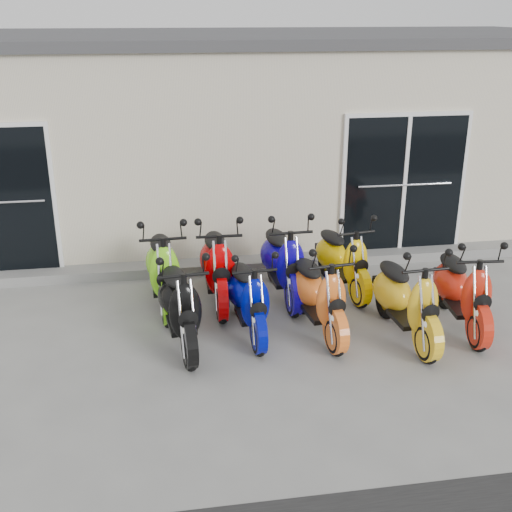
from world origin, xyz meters
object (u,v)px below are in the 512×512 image
at_px(scooter_front_blue, 248,288).
at_px(scooter_front_red, 463,280).
at_px(scooter_back_green, 163,259).
at_px(scooter_front_orange_a, 318,285).
at_px(scooter_back_yellow, 343,250).
at_px(scooter_front_black, 179,294).
at_px(scooter_back_red, 217,256).
at_px(scooter_back_blue, 283,252).
at_px(scooter_front_orange_b, 407,289).

height_order(scooter_front_blue, scooter_front_red, scooter_front_red).
bearing_deg(scooter_front_red, scooter_back_green, 166.67).
bearing_deg(scooter_front_orange_a, scooter_back_yellow, 54.23).
height_order(scooter_front_black, scooter_back_yellow, scooter_front_black).
xyz_separation_m(scooter_front_blue, scooter_back_green, (-1.00, 0.96, 0.08)).
xyz_separation_m(scooter_back_green, scooter_back_red, (0.73, 0.00, -0.00)).
xyz_separation_m(scooter_front_orange_a, scooter_back_green, (-1.84, 1.07, 0.04)).
height_order(scooter_front_blue, scooter_back_yellow, scooter_back_yellow).
bearing_deg(scooter_back_blue, scooter_back_green, 178.37).
relative_size(scooter_front_red, scooter_back_red, 0.95).
height_order(scooter_front_orange_b, scooter_back_blue, scooter_back_blue).
xyz_separation_m(scooter_front_black, scooter_back_green, (-0.16, 1.11, 0.03)).
relative_size(scooter_front_orange_b, scooter_back_blue, 0.97).
relative_size(scooter_front_orange_a, scooter_back_green, 0.94).
height_order(scooter_front_blue, scooter_front_orange_a, scooter_front_orange_a).
xyz_separation_m(scooter_front_blue, scooter_back_blue, (0.62, 0.97, 0.07)).
bearing_deg(scooter_front_orange_a, scooter_front_orange_b, -23.88).
xyz_separation_m(scooter_front_red, scooter_back_green, (-3.65, 1.23, 0.04)).
bearing_deg(scooter_front_blue, scooter_front_black, -173.44).
xyz_separation_m(scooter_front_orange_a, scooter_back_red, (-1.12, 1.07, 0.04)).
xyz_separation_m(scooter_front_black, scooter_back_blue, (1.46, 1.12, 0.02)).
bearing_deg(scooter_front_blue, scooter_front_orange_a, -10.84).
xyz_separation_m(scooter_front_orange_b, scooter_back_green, (-2.85, 1.38, 0.03)).
xyz_separation_m(scooter_front_blue, scooter_back_red, (-0.27, 0.96, 0.08)).
distance_m(scooter_front_orange_b, scooter_back_blue, 1.86).
xyz_separation_m(scooter_front_orange_a, scooter_front_red, (1.80, -0.16, 0.00)).
distance_m(scooter_front_orange_b, scooter_front_red, 0.81).
xyz_separation_m(scooter_front_orange_b, scooter_back_blue, (-1.23, 1.39, 0.02)).
xyz_separation_m(scooter_front_black, scooter_back_yellow, (2.33, 1.20, -0.04)).
xyz_separation_m(scooter_front_black, scooter_front_red, (3.48, -0.12, -0.01)).
bearing_deg(scooter_back_blue, scooter_front_orange_b, -50.65).
relative_size(scooter_front_blue, scooter_front_orange_a, 0.94).
xyz_separation_m(scooter_front_black, scooter_back_red, (0.56, 1.11, 0.03)).
bearing_deg(scooter_back_green, scooter_front_black, -83.56).
xyz_separation_m(scooter_front_orange_a, scooter_front_orange_b, (1.01, -0.31, 0.01)).
xyz_separation_m(scooter_front_blue, scooter_back_yellow, (1.49, 1.05, 0.01)).
xyz_separation_m(scooter_front_red, scooter_back_yellow, (-1.15, 1.31, -0.03)).
height_order(scooter_front_blue, scooter_front_orange_b, scooter_front_orange_b).
bearing_deg(scooter_back_red, scooter_front_black, -115.49).
height_order(scooter_front_blue, scooter_back_blue, scooter_back_blue).
distance_m(scooter_front_orange_a, scooter_back_red, 1.55).
xyz_separation_m(scooter_front_orange_b, scooter_back_yellow, (-0.36, 1.47, -0.03)).
relative_size(scooter_back_green, scooter_back_blue, 1.01).
bearing_deg(scooter_front_red, scooter_back_blue, 153.83).
bearing_deg(scooter_back_yellow, scooter_front_orange_a, -127.97).
distance_m(scooter_back_blue, scooter_back_yellow, 0.88).
bearing_deg(scooter_back_yellow, scooter_back_red, 174.06).
relative_size(scooter_front_orange_b, scooter_back_yellow, 1.05).
distance_m(scooter_front_orange_b, scooter_back_green, 3.17).
relative_size(scooter_front_black, scooter_front_red, 1.01).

